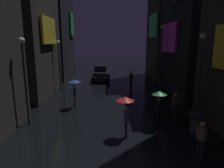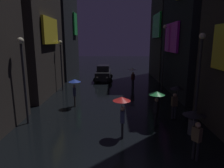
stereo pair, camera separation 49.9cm
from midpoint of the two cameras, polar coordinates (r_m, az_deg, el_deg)
The scene contains 14 objects.
building_right_mid at distance 20.12m, azimuth 23.71°, elevation 16.12°, with size 4.25×8.44×13.14m.
building_right_far at distance 28.18m, azimuth 17.22°, elevation 19.58°, with size 4.25×7.07×17.44m.
pedestrian_foreground_left_blue at distance 14.86m, azimuth -9.70°, elevation -0.32°, with size 0.90×0.90×2.12m.
pedestrian_midstreet_centre_red at distance 10.05m, azimuth 4.29°, elevation -6.26°, with size 0.90×0.90×2.12m.
pedestrian_far_right_black at distance 13.12m, azimuth 19.01°, elevation -2.49°, with size 0.90×0.90×2.12m.
pedestrian_foreground_right_clear at distance 20.87m, azimuth 6.54°, elevation 3.36°, with size 0.90×0.90×2.12m.
pedestrian_midstreet_left_black at distance 8.94m, azimuth 24.16°, elevation -9.73°, with size 0.90×0.90×2.12m.
pedestrian_near_crossing_green at distance 11.57m, azimuth 13.86°, elevation -4.10°, with size 0.90×0.90×2.12m.
car_distant at distance 24.80m, azimuth -1.89°, elevation 3.10°, with size 2.32×4.18×1.92m.
streetlamp_right_far at distance 20.41m, azimuth 15.25°, elevation 9.12°, with size 0.36×0.36×6.35m.
streetlamp_left_far at distance 20.10m, azimuth -13.63°, elevation 6.91°, with size 0.36×0.36×4.90m.
streetlamp_right_near at distance 12.47m, azimuth 24.76°, elevation 4.08°, with size 0.36×0.36×5.29m.
streetlamp_left_near at distance 12.31m, azimuth -22.95°, elevation 3.51°, with size 0.36×0.36×5.04m.
trash_bin at distance 11.64m, azimuth 23.15°, elevation -10.92°, with size 0.46×0.46×0.93m.
Camera 2 is at (0.16, -5.34, 4.84)m, focal length 32.00 mm.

